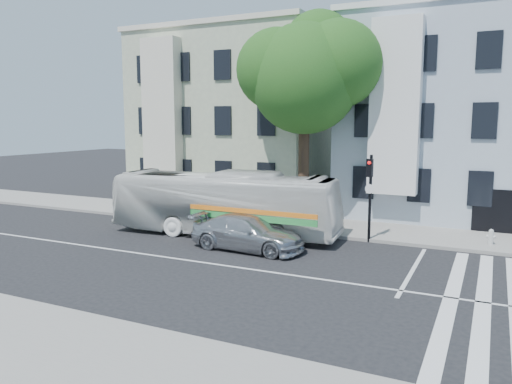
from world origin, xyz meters
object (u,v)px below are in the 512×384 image
Objects in this scene: sedan at (247,233)px; traffic_signal at (370,186)px; bus at (224,203)px; fire_hydrant at (491,237)px.

traffic_signal reaches higher than sedan.
sedan is at bearing -136.57° from bus.
fire_hydrant is (11.46, 2.82, -1.03)m from bus.
sedan is (2.20, -1.95, -0.81)m from bus.
sedan is 10.42m from fire_hydrant.
traffic_signal is at bearing -48.74° from sedan.
fire_hydrant is (4.94, 1.33, -2.04)m from traffic_signal.
bus is 2.21× the size of sedan.
traffic_signal reaches higher than bus.
traffic_signal is 5.51m from fire_hydrant.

